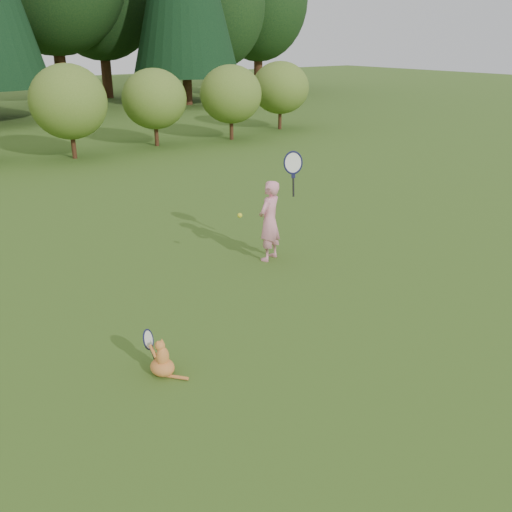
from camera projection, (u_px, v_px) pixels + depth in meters
ground at (279, 327)px, 7.46m from camera, size 100.00×100.00×0.00m
shrub_row at (9, 114)px, 16.79m from camera, size 28.00×3.00×2.80m
child at (270, 219)px, 9.47m from camera, size 0.81×0.54×2.04m
cat at (161, 356)px, 6.35m from camera, size 0.37×0.63×0.59m
tennis_ball at (240, 215)px, 8.90m from camera, size 0.08×0.08×0.08m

